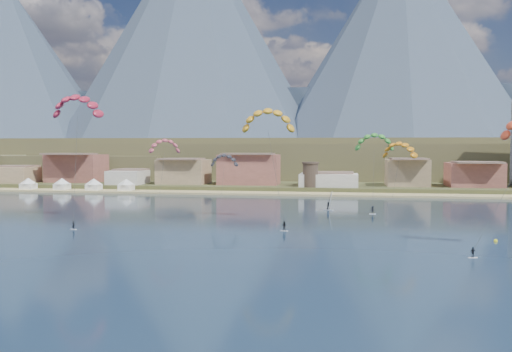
% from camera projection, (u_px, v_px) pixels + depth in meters
% --- Properties ---
extents(ground, '(2400.00, 2400.00, 0.00)m').
position_uv_depth(ground, '(217.00, 262.00, 73.63)').
color(ground, black).
rests_on(ground, ground).
extents(beach, '(2200.00, 12.00, 0.90)m').
position_uv_depth(beach, '(293.00, 194.00, 178.00)').
color(beach, tan).
rests_on(beach, ground).
extents(land, '(2200.00, 900.00, 4.00)m').
position_uv_depth(land, '(332.00, 161.00, 625.11)').
color(land, '#4B4B29').
rests_on(land, ground).
extents(foothills, '(940.00, 210.00, 18.00)m').
position_uv_depth(foothills, '(356.00, 159.00, 298.38)').
color(foothills, brown).
rests_on(foothills, ground).
extents(mountain_ridge, '(2060.00, 480.00, 400.00)m').
position_uv_depth(mountain_ridge, '(328.00, 64.00, 879.30)').
color(mountain_ridge, '#2D3B4C').
rests_on(mountain_ridge, ground).
extents(town, '(400.00, 24.00, 12.00)m').
position_uv_depth(town, '(190.00, 168.00, 199.98)').
color(town, silver).
rests_on(town, ground).
extents(watchtower, '(5.82, 5.82, 8.60)m').
position_uv_depth(watchtower, '(310.00, 174.00, 184.73)').
color(watchtower, '#47382D').
rests_on(watchtower, ground).
extents(beach_tents, '(43.40, 6.40, 5.00)m').
position_uv_depth(beach_tents, '(77.00, 181.00, 190.46)').
color(beach_tents, white).
rests_on(beach_tents, ground).
extents(kitesurfer_red, '(11.41, 14.86, 28.49)m').
position_uv_depth(kitesurfer_red, '(77.00, 103.00, 113.65)').
color(kitesurfer_red, silver).
rests_on(kitesurfer_red, ground).
extents(kitesurfer_yellow, '(11.83, 16.16, 26.08)m').
position_uv_depth(kitesurfer_yellow, '(268.00, 117.00, 113.17)').
color(kitesurfer_yellow, silver).
rests_on(kitesurfer_yellow, ground).
extents(kitesurfer_green, '(10.06, 11.86, 20.33)m').
position_uv_depth(kitesurfer_green, '(374.00, 140.00, 134.36)').
color(kitesurfer_green, silver).
rests_on(kitesurfer_green, ground).
extents(distant_kite_pink, '(8.37, 7.24, 19.10)m').
position_uv_depth(distant_kite_pink, '(165.00, 144.00, 131.16)').
color(distant_kite_pink, '#262626').
rests_on(distant_kite_pink, ground).
extents(distant_kite_dark, '(8.31, 5.84, 15.55)m').
position_uv_depth(distant_kite_dark, '(224.00, 158.00, 152.89)').
color(distant_kite_dark, '#262626').
rests_on(distant_kite_dark, ground).
extents(distant_kite_orange, '(8.69, 7.40, 18.34)m').
position_uv_depth(distant_kite_orange, '(400.00, 147.00, 119.12)').
color(distant_kite_orange, '#262626').
rests_on(distant_kite_orange, ground).
extents(windsurfer, '(2.92, 2.94, 4.66)m').
position_uv_depth(windsurfer, '(329.00, 204.00, 134.08)').
color(windsurfer, silver).
rests_on(windsurfer, ground).
extents(buoy, '(0.61, 0.61, 0.61)m').
position_uv_depth(buoy, '(496.00, 241.00, 89.31)').
color(buoy, yellow).
rests_on(buoy, ground).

